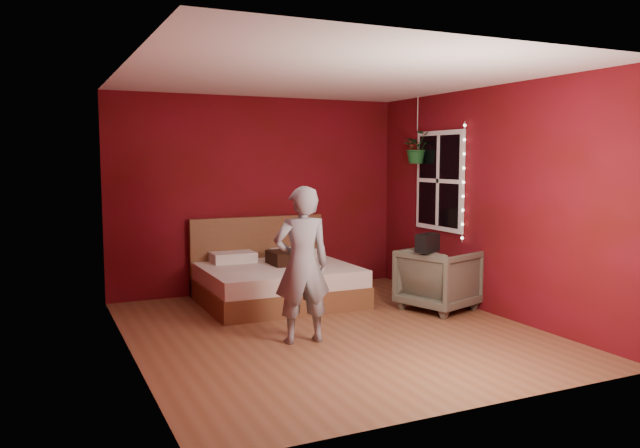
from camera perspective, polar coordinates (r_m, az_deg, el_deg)
The scene contains 10 objects.
floor at distance 6.57m, azimuth 1.05°, elevation -9.74°, with size 4.50×4.50×0.00m, color brown.
room_walls at distance 6.32m, azimuth 1.08°, elevation 5.07°, with size 4.04×4.54×2.62m.
window at distance 8.11m, azimuth 10.85°, elevation 3.90°, with size 0.05×0.97×1.27m.
fairy_lights at distance 7.68m, azimuth 12.98°, elevation 3.74°, with size 0.04×0.04×1.45m.
bed at distance 7.84m, azimuth -4.08°, elevation -5.19°, with size 1.84×1.56×1.01m.
person at distance 6.02m, azimuth -1.66°, elevation -3.76°, with size 0.56×0.36×1.52m, color gray.
armchair at distance 7.52m, azimuth 10.83°, elevation -4.97°, with size 0.78×0.80×0.73m, color #575645.
handbag at distance 7.15m, azimuth 9.80°, elevation -1.71°, with size 0.29×0.15×0.21m, color black.
throw_pillow at distance 7.87m, azimuth -2.91°, elevation -3.08°, with size 0.46×0.46×0.16m, color black.
hanging_plant at distance 8.38m, azimuth 8.87°, elevation 6.93°, with size 0.46×0.43×0.89m.
Camera 1 is at (-2.77, -5.69, 1.78)m, focal length 35.00 mm.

